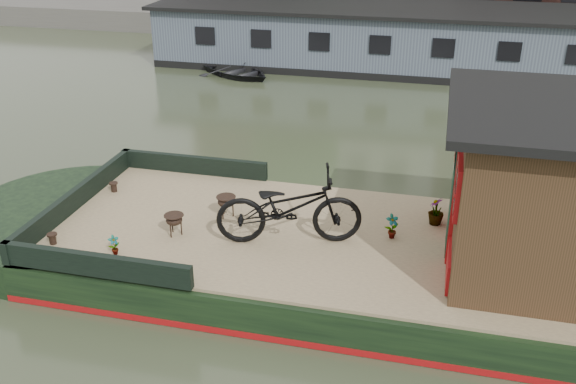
% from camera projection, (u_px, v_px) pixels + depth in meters
% --- Properties ---
extents(ground, '(120.00, 120.00, 0.00)m').
position_uv_depth(ground, '(416.00, 283.00, 10.24)').
color(ground, '#2E3723').
rests_on(ground, ground).
extents(houseboat_hull, '(14.01, 4.02, 0.60)m').
position_uv_depth(houseboat_hull, '(334.00, 258.00, 10.41)').
color(houseboat_hull, black).
rests_on(houseboat_hull, ground).
extents(houseboat_deck, '(11.80, 3.80, 0.05)m').
position_uv_depth(houseboat_deck, '(419.00, 249.00, 9.97)').
color(houseboat_deck, '#9E8A61').
rests_on(houseboat_deck, houseboat_hull).
extents(bow_bulwark, '(3.00, 4.00, 0.35)m').
position_uv_depth(bow_bulwark, '(121.00, 203.00, 10.99)').
color(bow_bulwark, black).
rests_on(bow_bulwark, houseboat_deck).
extents(bicycle, '(2.39, 1.36, 1.19)m').
position_uv_depth(bicycle, '(289.00, 207.00, 9.91)').
color(bicycle, black).
rests_on(bicycle, houseboat_deck).
extents(potted_plant_a, '(0.26, 0.24, 0.41)m').
position_uv_depth(potted_plant_a, '(392.00, 227.00, 10.16)').
color(potted_plant_a, brown).
rests_on(potted_plant_a, houseboat_deck).
extents(potted_plant_d, '(0.31, 0.31, 0.47)m').
position_uv_depth(potted_plant_d, '(436.00, 211.00, 10.59)').
color(potted_plant_d, brown).
rests_on(potted_plant_d, houseboat_deck).
extents(potted_plant_e, '(0.20, 0.20, 0.32)m').
position_uv_depth(potted_plant_e, '(114.00, 245.00, 9.71)').
color(potted_plant_e, '#A0492F').
rests_on(potted_plant_e, houseboat_deck).
extents(brazier_front, '(0.42, 0.42, 0.36)m').
position_uv_depth(brazier_front, '(175.00, 225.00, 10.27)').
color(brazier_front, black).
rests_on(brazier_front, houseboat_deck).
extents(brazier_rear, '(0.38, 0.38, 0.38)m').
position_uv_depth(brazier_rear, '(226.00, 206.00, 10.85)').
color(brazier_rear, black).
rests_on(brazier_rear, houseboat_deck).
extents(bollard_port, '(0.16, 0.16, 0.18)m').
position_uv_depth(bollard_port, '(114.00, 187.00, 11.80)').
color(bollard_port, black).
rests_on(bollard_port, houseboat_deck).
extents(bollard_stbd, '(0.16, 0.16, 0.18)m').
position_uv_depth(bollard_stbd, '(53.00, 239.00, 10.04)').
color(bollard_stbd, black).
rests_on(bollard_stbd, houseboat_deck).
extents(dinghy, '(3.34, 3.05, 0.57)m').
position_uv_depth(dinghy, '(237.00, 68.00, 21.69)').
color(dinghy, black).
rests_on(dinghy, ground).
extents(far_houseboat, '(20.40, 4.40, 2.11)m').
position_uv_depth(far_houseboat, '(444.00, 42.00, 22.14)').
color(far_houseboat, '#4F5D6A').
rests_on(far_houseboat, ground).
extents(quay, '(60.00, 6.00, 0.90)m').
position_uv_depth(quay, '(447.00, 24.00, 28.08)').
color(quay, '#47443F').
rests_on(quay, ground).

